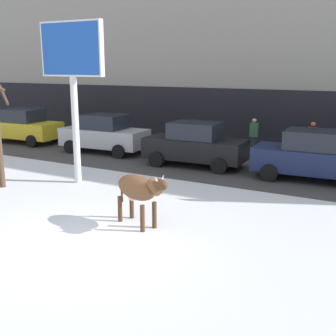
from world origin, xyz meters
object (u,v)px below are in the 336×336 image
(car_silver_sedan, at_px, (104,134))
(car_black_sedan, at_px, (195,145))
(car_yellow_sedan, at_px, (23,126))
(pedestrian_by_cars, at_px, (254,137))
(car_navy_sedan, at_px, (313,156))
(pedestrian_near_billboard, at_px, (312,141))
(cow_brown, at_px, (138,189))
(billboard, at_px, (72,59))

(car_silver_sedan, height_order, car_black_sedan, same)
(car_yellow_sedan, xyz_separation_m, pedestrian_by_cars, (12.04, 2.79, -0.03))
(car_silver_sedan, bearing_deg, car_black_sedan, -5.22)
(car_navy_sedan, xyz_separation_m, pedestrian_near_billboard, (-0.65, 3.32, -0.03))
(car_black_sedan, relative_size, pedestrian_by_cars, 2.48)
(cow_brown, height_order, billboard, billboard)
(car_yellow_sedan, height_order, car_navy_sedan, same)
(car_yellow_sedan, bearing_deg, car_black_sedan, -2.82)
(car_yellow_sedan, height_order, car_black_sedan, same)
(cow_brown, xyz_separation_m, car_yellow_sedan, (-12.24, 7.46, -0.09))
(car_yellow_sedan, height_order, car_silver_sedan, same)
(car_yellow_sedan, bearing_deg, car_silver_sedan, -0.61)
(billboard, height_order, pedestrian_by_cars, billboard)
(car_black_sedan, height_order, pedestrian_near_billboard, car_black_sedan)
(cow_brown, relative_size, pedestrian_near_billboard, 1.11)
(billboard, relative_size, car_black_sedan, 1.30)
(car_black_sedan, xyz_separation_m, car_navy_sedan, (4.74, -0.01, 0.00))
(cow_brown, relative_size, car_black_sedan, 0.45)
(pedestrian_by_cars, bearing_deg, car_yellow_sedan, -166.93)
(car_black_sedan, distance_m, pedestrian_near_billboard, 5.26)
(car_yellow_sedan, relative_size, pedestrian_near_billboard, 2.48)
(pedestrian_near_billboard, bearing_deg, car_navy_sedan, -78.88)
(car_black_sedan, bearing_deg, pedestrian_by_cars, 66.38)
(car_black_sedan, bearing_deg, billboard, -120.17)
(pedestrian_near_billboard, relative_size, pedestrian_by_cars, 1.00)
(pedestrian_near_billboard, height_order, pedestrian_by_cars, same)
(cow_brown, relative_size, pedestrian_by_cars, 1.11)
(car_yellow_sedan, relative_size, pedestrian_by_cars, 2.48)
(car_yellow_sedan, distance_m, car_silver_sedan, 5.52)
(car_black_sedan, height_order, pedestrian_by_cars, car_black_sedan)
(car_silver_sedan, xyz_separation_m, car_navy_sedan, (9.80, -0.47, 0.00))
(billboard, distance_m, pedestrian_by_cars, 9.37)
(car_navy_sedan, height_order, pedestrian_near_billboard, car_navy_sedan)
(pedestrian_near_billboard, bearing_deg, car_black_sedan, -140.91)
(car_black_sedan, bearing_deg, pedestrian_near_billboard, 39.09)
(billboard, bearing_deg, pedestrian_near_billboard, 49.31)
(pedestrian_near_billboard, bearing_deg, car_silver_sedan, -162.68)
(billboard, height_order, car_black_sedan, billboard)
(cow_brown, relative_size, car_yellow_sedan, 0.45)
(car_navy_sedan, bearing_deg, car_black_sedan, 179.90)
(cow_brown, height_order, pedestrian_by_cars, pedestrian_by_cars)
(billboard, distance_m, car_yellow_sedan, 10.02)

